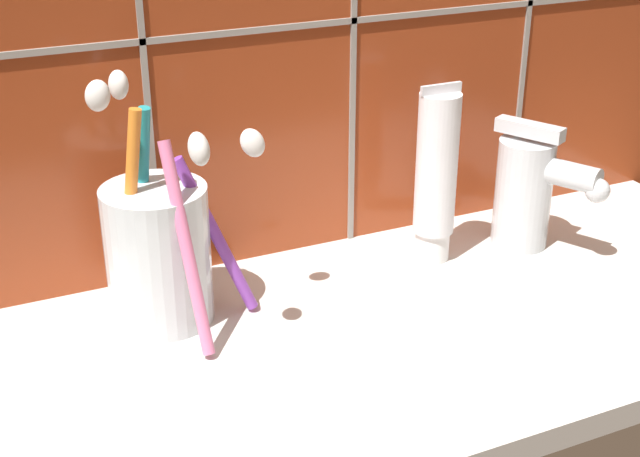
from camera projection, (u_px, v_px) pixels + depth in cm
name	position (u px, v px, depth cm)	size (l,w,h in cm)	color
sink_counter	(415.00, 329.00, 68.68)	(70.25, 30.66, 2.00)	silver
toothbrush_cup	(159.00, 250.00, 65.93)	(12.53, 13.26, 19.11)	silver
toothpaste_tube	(436.00, 175.00, 74.23)	(3.65, 3.48, 15.55)	white
sink_faucet	(530.00, 189.00, 77.42)	(6.43, 9.90, 11.37)	silver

